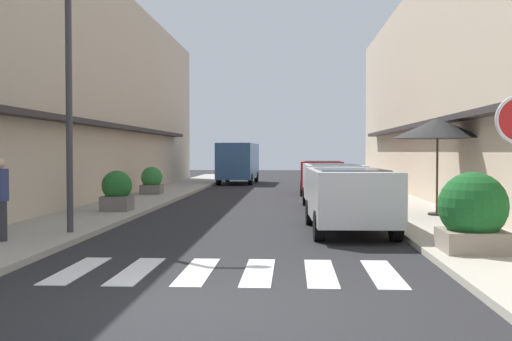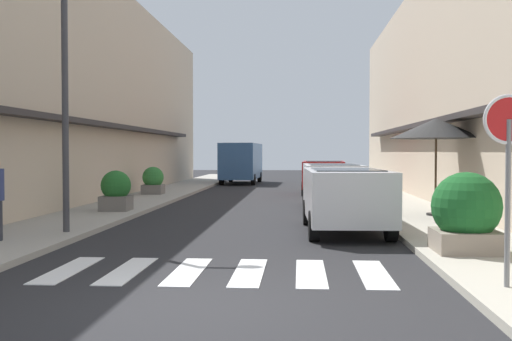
{
  "view_description": "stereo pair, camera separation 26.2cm",
  "coord_description": "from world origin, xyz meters",
  "px_view_note": "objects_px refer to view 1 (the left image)",
  "views": [
    {
      "loc": [
        0.98,
        -7.2,
        1.86
      ],
      "look_at": [
        -0.27,
        14.0,
        1.21
      ],
      "focal_mm": 42.69,
      "sensor_mm": 36.0,
      "label": 1
    },
    {
      "loc": [
        1.24,
        -7.18,
        1.86
      ],
      "look_at": [
        -0.27,
        14.0,
        1.21
      ],
      "focal_mm": 42.69,
      "sensor_mm": 36.0,
      "label": 2
    }
  ],
  "objects_px": {
    "parked_car_mid": "(333,181)",
    "pedestrian_walking_near": "(0,198)",
    "planter_far": "(152,181)",
    "delivery_van": "(238,160)",
    "cafe_umbrella": "(438,129)",
    "street_lamp": "(77,65)",
    "planter_midblock": "(117,191)",
    "parked_car_near": "(349,193)",
    "parked_car_far": "(322,173)",
    "planter_corner": "(473,213)"
  },
  "relations": [
    {
      "from": "parked_car_mid",
      "to": "pedestrian_walking_near",
      "type": "relative_size",
      "value": 2.62
    },
    {
      "from": "planter_far",
      "to": "delivery_van",
      "type": "bearing_deg",
      "value": 76.33
    },
    {
      "from": "delivery_van",
      "to": "cafe_umbrella",
      "type": "height_order",
      "value": "cafe_umbrella"
    },
    {
      "from": "parked_car_mid",
      "to": "street_lamp",
      "type": "relative_size",
      "value": 0.71
    },
    {
      "from": "street_lamp",
      "to": "pedestrian_walking_near",
      "type": "height_order",
      "value": "street_lamp"
    },
    {
      "from": "planter_midblock",
      "to": "parked_car_mid",
      "type": "bearing_deg",
      "value": 17.3
    },
    {
      "from": "planter_midblock",
      "to": "delivery_van",
      "type": "bearing_deg",
      "value": 83.53
    },
    {
      "from": "street_lamp",
      "to": "planter_midblock",
      "type": "bearing_deg",
      "value": 96.41
    },
    {
      "from": "parked_car_near",
      "to": "delivery_van",
      "type": "bearing_deg",
      "value": 101.71
    },
    {
      "from": "delivery_van",
      "to": "planter_midblock",
      "type": "relative_size",
      "value": 4.6
    },
    {
      "from": "cafe_umbrella",
      "to": "planter_far",
      "type": "bearing_deg",
      "value": 141.42
    },
    {
      "from": "parked_car_far",
      "to": "planter_midblock",
      "type": "xyz_separation_m",
      "value": [
        -6.48,
        -9.01,
        -0.21
      ]
    },
    {
      "from": "planter_midblock",
      "to": "cafe_umbrella",
      "type": "bearing_deg",
      "value": -4.48
    },
    {
      "from": "parked_car_mid",
      "to": "planter_midblock",
      "type": "xyz_separation_m",
      "value": [
        -6.48,
        -2.02,
        -0.21
      ]
    },
    {
      "from": "parked_car_mid",
      "to": "parked_car_far",
      "type": "distance_m",
      "value": 6.99
    },
    {
      "from": "parked_car_near",
      "to": "planter_corner",
      "type": "height_order",
      "value": "planter_corner"
    },
    {
      "from": "parked_car_near",
      "to": "planter_far",
      "type": "xyz_separation_m",
      "value": [
        -7.08,
        10.65,
        -0.25
      ]
    },
    {
      "from": "parked_car_mid",
      "to": "planter_corner",
      "type": "relative_size",
      "value": 3.05
    },
    {
      "from": "parked_car_far",
      "to": "planter_far",
      "type": "distance_m",
      "value": 7.35
    },
    {
      "from": "street_lamp",
      "to": "planter_midblock",
      "type": "distance_m",
      "value": 5.68
    },
    {
      "from": "delivery_van",
      "to": "pedestrian_walking_near",
      "type": "relative_size",
      "value": 3.37
    },
    {
      "from": "delivery_van",
      "to": "planter_far",
      "type": "distance_m",
      "value": 11.16
    },
    {
      "from": "planter_corner",
      "to": "planter_far",
      "type": "relative_size",
      "value": 1.24
    },
    {
      "from": "parked_car_mid",
      "to": "delivery_van",
      "type": "bearing_deg",
      "value": 105.66
    },
    {
      "from": "delivery_van",
      "to": "pedestrian_walking_near",
      "type": "height_order",
      "value": "delivery_van"
    },
    {
      "from": "pedestrian_walking_near",
      "to": "parked_car_far",
      "type": "bearing_deg",
      "value": -35.82
    },
    {
      "from": "cafe_umbrella",
      "to": "planter_midblock",
      "type": "distance_m",
      "value": 9.35
    },
    {
      "from": "delivery_van",
      "to": "planter_far",
      "type": "height_order",
      "value": "delivery_van"
    },
    {
      "from": "parked_car_far",
      "to": "pedestrian_walking_near",
      "type": "xyz_separation_m",
      "value": [
        -6.99,
        -15.17,
        0.05
      ]
    },
    {
      "from": "planter_midblock",
      "to": "parked_car_far",
      "type": "bearing_deg",
      "value": 54.27
    },
    {
      "from": "parked_car_far",
      "to": "delivery_van",
      "type": "distance_m",
      "value": 9.94
    },
    {
      "from": "parked_car_near",
      "to": "cafe_umbrella",
      "type": "distance_m",
      "value": 4.22
    },
    {
      "from": "parked_car_far",
      "to": "street_lamp",
      "type": "distance_m",
      "value": 15.28
    },
    {
      "from": "parked_car_near",
      "to": "planter_midblock",
      "type": "height_order",
      "value": "parked_car_near"
    },
    {
      "from": "parked_car_mid",
      "to": "pedestrian_walking_near",
      "type": "height_order",
      "value": "pedestrian_walking_near"
    },
    {
      "from": "parked_car_mid",
      "to": "parked_car_far",
      "type": "bearing_deg",
      "value": 90.0
    },
    {
      "from": "parked_car_near",
      "to": "pedestrian_walking_near",
      "type": "xyz_separation_m",
      "value": [
        -6.99,
        -2.58,
        0.05
      ]
    },
    {
      "from": "planter_corner",
      "to": "planter_midblock",
      "type": "relative_size",
      "value": 1.17
    },
    {
      "from": "parked_car_near",
      "to": "parked_car_mid",
      "type": "height_order",
      "value": "same"
    },
    {
      "from": "parked_car_far",
      "to": "planter_corner",
      "type": "height_order",
      "value": "planter_corner"
    },
    {
      "from": "cafe_umbrella",
      "to": "planter_far",
      "type": "height_order",
      "value": "cafe_umbrella"
    },
    {
      "from": "parked_car_near",
      "to": "planter_midblock",
      "type": "bearing_deg",
      "value": 151.03
    },
    {
      "from": "planter_far",
      "to": "pedestrian_walking_near",
      "type": "height_order",
      "value": "pedestrian_walking_near"
    },
    {
      "from": "planter_corner",
      "to": "planter_midblock",
      "type": "height_order",
      "value": "planter_corner"
    },
    {
      "from": "parked_car_mid",
      "to": "pedestrian_walking_near",
      "type": "xyz_separation_m",
      "value": [
        -6.99,
        -8.18,
        0.05
      ]
    },
    {
      "from": "planter_midblock",
      "to": "planter_far",
      "type": "distance_m",
      "value": 7.09
    },
    {
      "from": "parked_car_mid",
      "to": "planter_far",
      "type": "distance_m",
      "value": 8.7
    },
    {
      "from": "parked_car_near",
      "to": "street_lamp",
      "type": "xyz_separation_m",
      "value": [
        -5.94,
        -1.2,
        2.81
      ]
    },
    {
      "from": "delivery_van",
      "to": "planter_corner",
      "type": "relative_size",
      "value": 3.92
    },
    {
      "from": "parked_car_near",
      "to": "planter_corner",
      "type": "distance_m",
      "value": 3.76
    }
  ]
}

